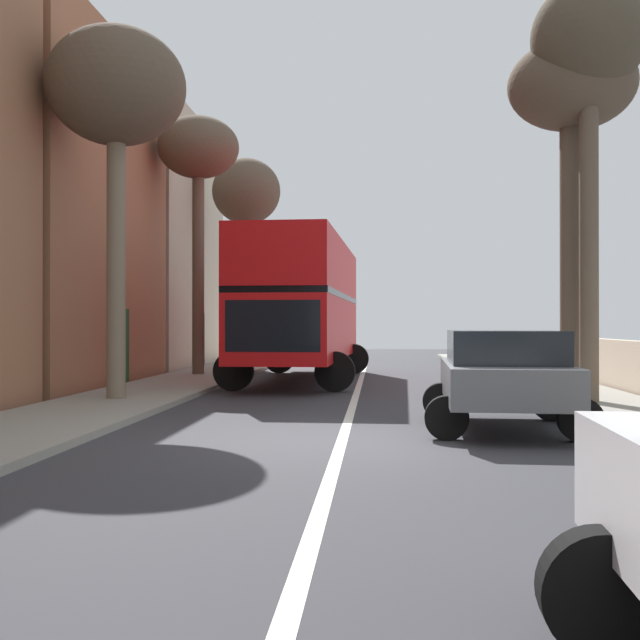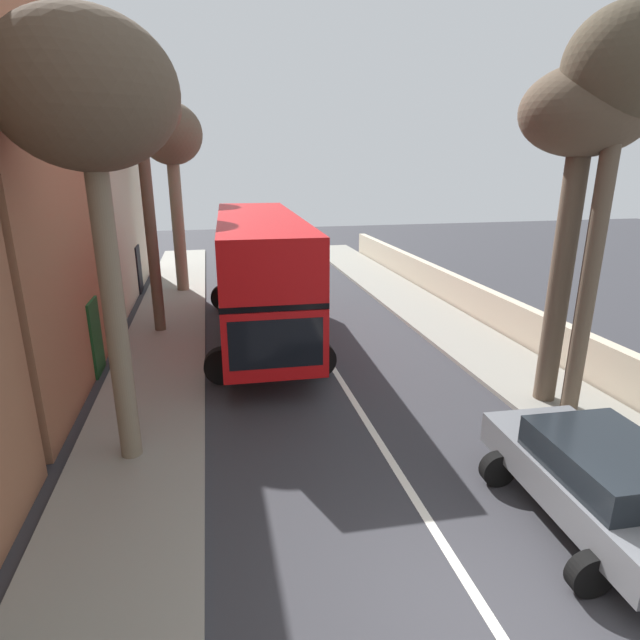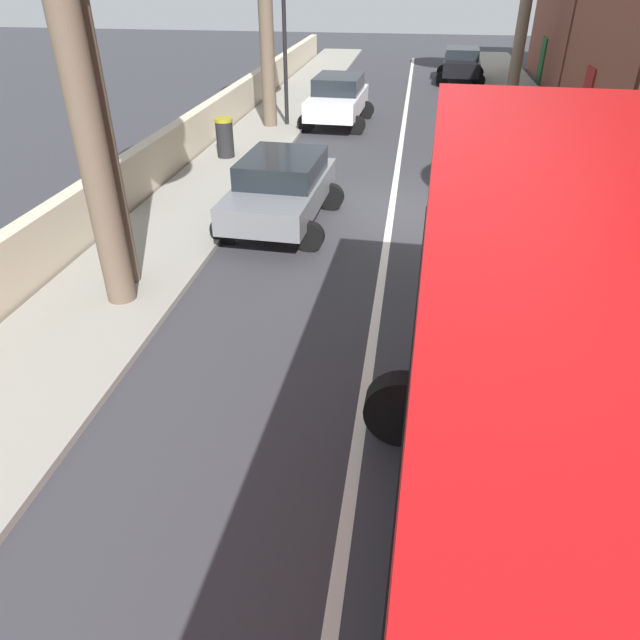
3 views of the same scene
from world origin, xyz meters
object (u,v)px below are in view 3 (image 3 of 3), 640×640
Objects in this scene: parked_car_white_right_0 at (338,98)px; parked_car_black_left_1 at (461,63)px; lamppost_right at (284,12)px; litter_bin_right at (225,138)px; parked_car_grey_right_2 at (281,187)px; double_decker_bus at (628,615)px.

parked_car_white_right_0 reaches higher than parked_car_black_left_1.
lamppost_right reaches higher than litter_bin_right.
double_decker_bus is at bearing 111.80° from parked_car_grey_right_2.
parked_car_grey_right_2 reaches higher than litter_bin_right.
litter_bin_right is at bearing -59.49° from parked_car_grey_right_2.
parked_car_grey_right_2 is at bearing -68.20° from double_decker_bus.
double_decker_bus reaches higher than parked_car_white_right_0.
parked_car_grey_right_2 is 0.65× the size of lamppost_right.
double_decker_bus is at bearing 101.62° from parked_car_white_right_0.
parked_car_black_left_1 is at bearing -122.51° from lamppost_right.
litter_bin_right is (2.80, 5.17, -0.27)m from parked_car_white_right_0.
parked_car_white_right_0 reaches higher than parked_car_grey_right_2.
parked_car_black_left_1 is (-5.00, -9.96, -0.04)m from parked_car_white_right_0.
parked_car_black_left_1 is at bearing -117.28° from litter_bin_right.
double_decker_bus is 16.86m from litter_bin_right.
parked_car_white_right_0 is 3.44m from lamppost_right.
parked_car_black_left_1 is at bearing -116.66° from parked_car_white_right_0.
parked_car_black_left_1 is 12.98m from lamppost_right.
parked_car_white_right_0 is 11.14m from parked_car_black_left_1.
lamppost_right is at bearing -78.93° from parked_car_grey_right_2.
parked_car_white_right_0 is at bearing 63.34° from parked_car_black_left_1.
parked_car_black_left_1 is 0.65× the size of lamppost_right.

